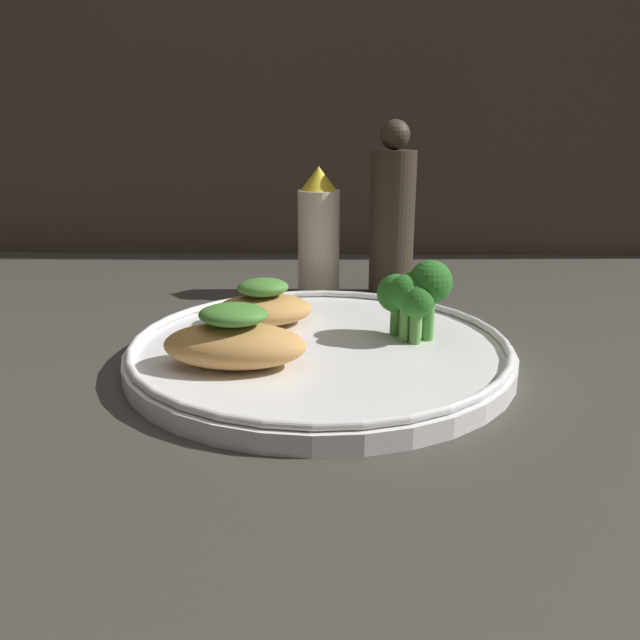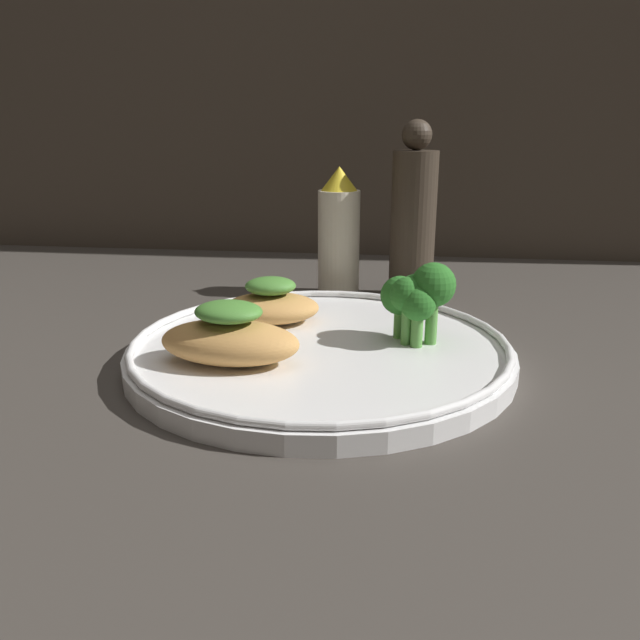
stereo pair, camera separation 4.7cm
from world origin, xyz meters
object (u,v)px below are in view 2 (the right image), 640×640
(pepper_grinder, at_px, (413,219))
(plate, at_px, (320,350))
(broccoli_bunch, at_px, (417,296))
(sauce_bottle, at_px, (339,235))

(pepper_grinder, bearing_deg, plate, -108.97)
(plate, relative_size, broccoli_bunch, 4.63)
(plate, relative_size, sauce_bottle, 2.18)
(plate, distance_m, sauce_bottle, 0.21)
(broccoli_bunch, height_order, pepper_grinder, pepper_grinder)
(broccoli_bunch, xyz_separation_m, sauce_bottle, (-0.08, 0.19, 0.01))
(pepper_grinder, bearing_deg, sauce_bottle, 180.00)
(broccoli_bunch, distance_m, sauce_bottle, 0.20)
(sauce_bottle, height_order, pepper_grinder, pepper_grinder)
(sauce_bottle, distance_m, pepper_grinder, 0.08)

